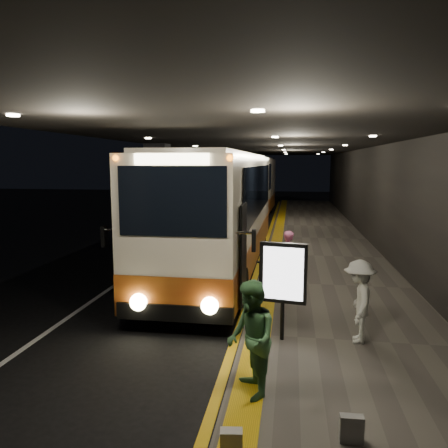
% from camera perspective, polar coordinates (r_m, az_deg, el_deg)
% --- Properties ---
extents(ground, '(90.00, 90.00, 0.00)m').
position_cam_1_polar(ground, '(12.89, -7.25, -8.75)').
color(ground, black).
extents(lane_line_white, '(0.12, 50.00, 0.01)m').
position_cam_1_polar(lane_line_white, '(18.04, -8.39, -3.90)').
color(lane_line_white, silver).
rests_on(lane_line_white, ground).
extents(kerb_stripe_yellow, '(0.18, 50.00, 0.01)m').
position_cam_1_polar(kerb_stripe_yellow, '(17.29, 4.91, -4.36)').
color(kerb_stripe_yellow, gold).
rests_on(kerb_stripe_yellow, ground).
extents(sidewalk, '(4.50, 50.00, 0.15)m').
position_cam_1_polar(sidewalk, '(17.29, 12.90, -4.30)').
color(sidewalk, '#514C44').
rests_on(sidewalk, ground).
extents(tactile_strip, '(0.50, 50.00, 0.01)m').
position_cam_1_polar(tactile_strip, '(17.23, 6.58, -3.91)').
color(tactile_strip, gold).
rests_on(tactile_strip, sidewalk).
extents(terminal_wall, '(0.10, 50.00, 6.00)m').
position_cam_1_polar(terminal_wall, '(17.24, 20.72, 5.17)').
color(terminal_wall, black).
rests_on(terminal_wall, ground).
extents(support_columns, '(0.80, 24.80, 4.40)m').
position_cam_1_polar(support_columns, '(16.68, -8.56, 2.76)').
color(support_columns, black).
rests_on(support_columns, ground).
extents(canopy, '(9.00, 50.00, 0.40)m').
position_cam_1_polar(canopy, '(16.90, 5.62, 11.02)').
color(canopy, black).
rests_on(canopy, support_columns).
extents(coach_main, '(2.66, 12.57, 3.90)m').
position_cam_1_polar(coach_main, '(15.04, -0.43, 1.03)').
color(coach_main, beige).
rests_on(coach_main, ground).
extents(coach_second, '(2.90, 12.59, 3.94)m').
position_cam_1_polar(coach_second, '(28.32, 3.29, 4.35)').
color(coach_second, beige).
rests_on(coach_second, ground).
extents(passenger_boarding, '(0.58, 0.70, 1.63)m').
position_cam_1_polar(passenger_boarding, '(12.74, 8.50, -4.49)').
color(passenger_boarding, '#D6649B').
rests_on(passenger_boarding, sidewalk).
extents(passenger_waiting_green, '(0.80, 1.00, 1.80)m').
position_cam_1_polar(passenger_waiting_green, '(6.86, 3.54, -14.78)').
color(passenger_waiting_green, '#437846').
rests_on(passenger_waiting_green, sidewalk).
extents(passenger_waiting_white, '(0.61, 1.12, 1.66)m').
position_cam_1_polar(passenger_waiting_white, '(9.19, 17.20, -9.60)').
color(passenger_waiting_white, silver).
rests_on(passenger_waiting_white, sidewalk).
extents(bag_polka, '(0.30, 0.14, 0.36)m').
position_cam_1_polar(bag_polka, '(6.37, 16.31, -24.31)').
color(bag_polka, black).
rests_on(bag_polka, sidewalk).
extents(bag_plain, '(0.29, 0.19, 0.34)m').
position_cam_1_polar(bag_plain, '(5.94, 0.96, -26.73)').
color(bag_plain, '#AEA8A3').
rests_on(bag_plain, sidewalk).
extents(info_sign, '(0.94, 0.27, 1.99)m').
position_cam_1_polar(info_sign, '(8.80, 7.73, -6.59)').
color(info_sign, black).
rests_on(info_sign, sidewalk).
extents(stanchion_post, '(0.05, 0.05, 1.18)m').
position_cam_1_polar(stanchion_post, '(10.73, 4.70, -8.04)').
color(stanchion_post, black).
rests_on(stanchion_post, sidewalk).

